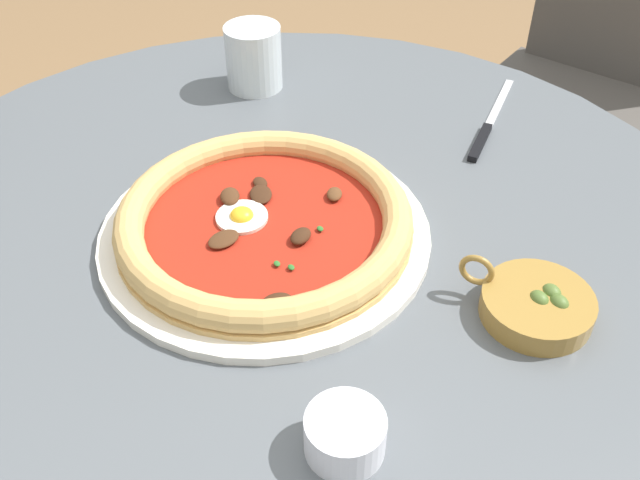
{
  "coord_description": "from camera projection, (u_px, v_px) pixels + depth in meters",
  "views": [
    {
      "loc": [
        0.52,
        -0.2,
        1.23
      ],
      "look_at": [
        0.03,
        0.03,
        0.76
      ],
      "focal_mm": 40.44,
      "sensor_mm": 36.0,
      "label": 1
    }
  ],
  "objects": [
    {
      "name": "dining_table",
      "position": [
        286.0,
        347.0,
        0.85
      ],
      "size": [
        0.97,
        0.97,
        0.75
      ],
      "color": "#565B60",
      "rests_on": "ground"
    },
    {
      "name": "pizza_on_plate",
      "position": [
        264.0,
        223.0,
        0.73
      ],
      "size": [
        0.34,
        0.34,
        0.04
      ],
      "color": "white",
      "rests_on": "dining_table"
    },
    {
      "name": "water_glass",
      "position": [
        254.0,
        61.0,
        0.95
      ],
      "size": [
        0.07,
        0.07,
        0.08
      ],
      "color": "silver",
      "rests_on": "dining_table"
    },
    {
      "name": "steak_knife",
      "position": [
        486.0,
        129.0,
        0.89
      ],
      "size": [
        0.15,
        0.16,
        0.01
      ],
      "color": "silver",
      "rests_on": "dining_table"
    },
    {
      "name": "ramekin_capers",
      "position": [
        345.0,
        433.0,
        0.54
      ],
      "size": [
        0.06,
        0.06,
        0.04
      ],
      "color": "white",
      "rests_on": "dining_table"
    },
    {
      "name": "olive_pan",
      "position": [
        536.0,
        305.0,
        0.65
      ],
      "size": [
        0.11,
        0.1,
        0.05
      ],
      "color": "olive",
      "rests_on": "dining_table"
    },
    {
      "name": "cafe_chair_spare_near",
      "position": [
        589.0,
        74.0,
        1.47
      ],
      "size": [
        0.53,
        0.53,
        0.85
      ],
      "color": "#504A45",
      "rests_on": "ground"
    }
  ]
}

